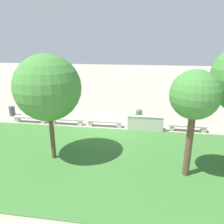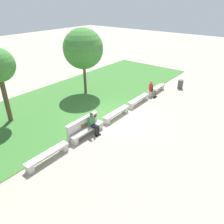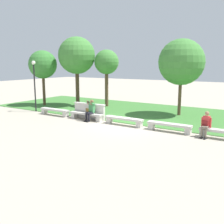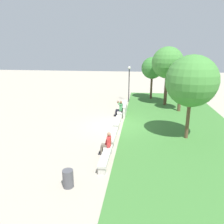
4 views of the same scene
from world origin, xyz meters
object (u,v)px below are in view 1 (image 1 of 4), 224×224
Objects in this scene: tree_behind_wall at (195,96)px; tree_far_back at (48,88)px; person_distant at (42,114)px; trash_bin at (12,111)px; bench_end at (30,118)px; bench_mid at (105,122)px; bench_near at (145,124)px; bench_main at (187,127)px; backpack at (42,115)px; person_photographer at (139,118)px; bench_far at (67,120)px.

tree_far_back reaches higher than tree_behind_wall.
trash_bin is (3.03, -1.13, -0.30)m from person_distant.
bench_end is at bearing 150.94° from trash_bin.
tree_behind_wall reaches higher than bench_mid.
bench_near is 7.33m from person_distant.
bench_main is 5.51× the size of backpack.
bench_mid is 5.47m from bench_end.
bench_far is at bearing 0.88° from person_photographer.
person_photographer is at bearing 173.60° from trash_bin.
tree_behind_wall is (-10.01, 5.06, 3.26)m from bench_end.
bench_mid is (5.47, 0.00, 0.00)m from bench_main.
bench_main is 1.00× the size of bench_end.
bench_end is at bearing 0.00° from bench_far.
bench_mid is 3.14× the size of trash_bin.
bench_main is 1.00× the size of bench_far.
tree_behind_wall is 6.33m from tree_far_back.
person_photographer reaches higher than bench_far.
bench_mid is 2.74m from bench_far.
bench_main and bench_far have the same top height.
tree_far_back is at bearing 129.21° from bench_end.
tree_behind_wall reaches higher than backpack.
person_distant is 3.25m from trash_bin.
tree_behind_wall is at bearing 109.58° from bench_near.
bench_far is at bearing 178.83° from backpack.
bench_near is (2.74, 0.00, 0.00)m from bench_main.
person_distant is (7.32, -0.07, 0.36)m from bench_near.
backpack is (4.53, -0.04, 0.32)m from bench_mid.
backpack is 0.57× the size of trash_bin.
bench_main and bench_mid have the same top height.
bench_near is at bearing -134.81° from tree_far_back.
person_distant is at bearing 0.09° from person_photographer.
tree_behind_wall is (-1.80, 5.06, 3.26)m from bench_near.
bench_end is (5.47, 0.00, 0.00)m from bench_mid.
tree_far_back is (-0.97, 4.54, 3.29)m from bench_far.
bench_end is (2.74, 0.00, 0.00)m from bench_far.
bench_main is at bearing 180.00° from bench_mid.
tree_behind_wall is at bearing 152.76° from trash_bin.
trash_bin is (9.93, -1.11, -0.36)m from person_photographer.
bench_far is 5.51× the size of backpack.
bench_far and bench_end have the same top height.
person_distant is at bearing -175.73° from bench_end.
tree_behind_wall reaches higher than person_distant.
tree_far_back is at bearing 102.01° from bench_far.
bench_main is 10.00m from backpack.
tree_far_back reaches higher than bench_end.
trash_bin is at bearing -44.42° from tree_far_back.
bench_mid is at bearing -48.14° from tree_behind_wall.
trash_bin reaches higher than bench_main.
person_distant reaches higher than backpack.
bench_end is 6.72m from tree_far_back.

